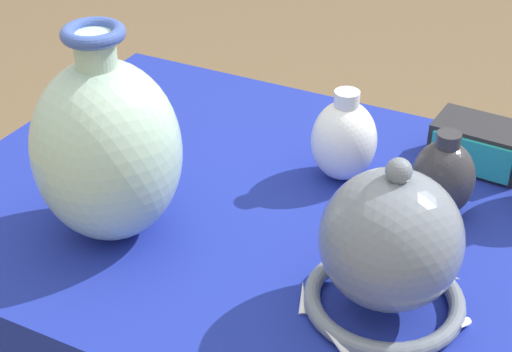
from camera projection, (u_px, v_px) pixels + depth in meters
display_table at (339, 271)px, 1.18m from camera, size 1.26×0.76×0.75m
vase_tall_bulbous at (107, 149)px, 1.07m from camera, size 0.21×0.21×0.31m
vase_dome_bell at (390, 248)px, 0.96m from camera, size 0.22×0.22×0.23m
mosaic_tile_box at (479, 145)px, 1.28m from camera, size 0.15×0.11×0.07m
jar_round_porcelain at (344, 140)px, 1.23m from camera, size 0.10×0.10×0.15m
jar_round_charcoal at (443, 177)px, 1.15m from camera, size 0.09×0.09×0.13m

